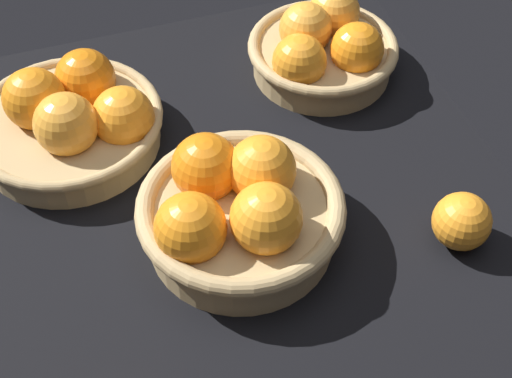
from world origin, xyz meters
TOP-DOWN VIEW (x-y plane):
  - market_tray at (0.00, 0.00)cm, footprint 84.00×72.00cm
  - basket_near_left at (-20.79, -14.94)cm, footprint 24.61×24.61cm
  - basket_center at (1.34, 0.27)cm, footprint 23.81×23.81cm
  - basket_far_left at (-23.85, 20.91)cm, footprint 21.28×21.28cm
  - loose_orange_front_gap at (9.74, 24.40)cm, footprint 6.81×6.81cm

SIDE VIEW (x-z plane):
  - market_tray at x=0.00cm, z-range 0.00..3.00cm
  - loose_orange_front_gap at x=9.74cm, z-range 3.00..9.81cm
  - basket_near_left at x=-20.79cm, z-range 1.58..12.48cm
  - basket_far_left at x=-23.85cm, z-range 2.01..12.26cm
  - basket_center at x=1.34cm, z-range 2.06..14.14cm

